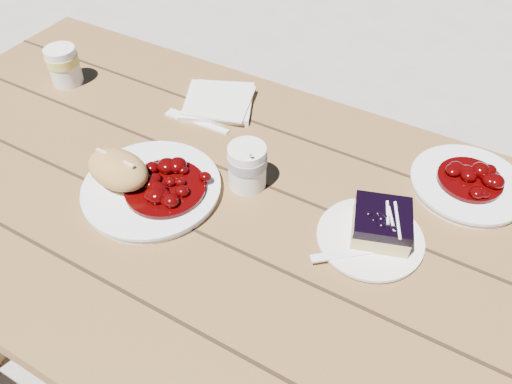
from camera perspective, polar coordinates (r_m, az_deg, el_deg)
The scene contains 13 objects.
picnic_table at distance 1.00m, azimuth 7.41°, elevation -12.18°, with size 2.00×1.55×0.75m.
main_plate at distance 0.96m, azimuth -11.81°, elevation 0.34°, with size 0.25×0.25×0.02m, color white.
goulash_stew at distance 0.93m, azimuth -10.44°, elevation 1.14°, with size 0.15×0.15×0.04m, color #3B0202, non-canonical shape.
bread_roll at distance 0.95m, azimuth -15.49°, elevation 2.49°, with size 0.13×0.08×0.07m, color #BA8A47.
dessert_plate at distance 0.88m, azimuth 12.88°, elevation -5.22°, with size 0.18×0.18×0.01m, color white.
blueberry_cake at distance 0.87m, azimuth 14.16°, elevation -3.48°, with size 0.12×0.12×0.05m.
fork_dessert at distance 0.85m, azimuth 10.39°, elevation -6.94°, with size 0.03×0.16×0.01m, color white, non-canonical shape.
coffee_cup at distance 0.93m, azimuth -1.01°, elevation 2.95°, with size 0.07×0.07×0.09m, color white.
napkin_stack at distance 1.16m, azimuth -4.27°, elevation 10.23°, with size 0.15×0.15×0.01m, color white.
fork_table at distance 1.10m, azimuth -6.09°, elevation 7.76°, with size 0.03×0.16×0.01m, color white, non-canonical shape.
second_plate at distance 1.03m, azimuth 23.02°, elevation 0.77°, with size 0.21×0.21×0.02m, color white.
second_stew at distance 1.01m, azimuth 23.49°, elevation 1.93°, with size 0.12×0.12×0.04m, color #3B0202, non-canonical shape.
second_cup at distance 1.29m, azimuth -21.10°, elevation 13.31°, with size 0.07×0.07×0.09m, color white.
Camera 1 is at (0.15, -0.52, 1.43)m, focal length 35.00 mm.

